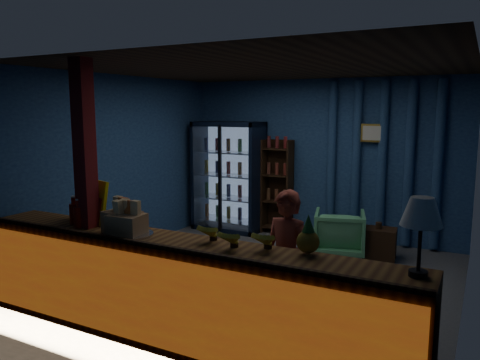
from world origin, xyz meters
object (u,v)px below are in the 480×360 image
object	(u,v)px
shopkeeper	(286,263)
pastry_tray	(131,233)
table_lamp	(422,215)
green_chair	(339,233)

from	to	relation	value
shopkeeper	pastry_tray	bearing A→B (deg)	-143.64
table_lamp	green_chair	bearing A→B (deg)	114.70
green_chair	pastry_tray	xyz separation A→B (m)	(-1.05, -3.27, 0.64)
green_chair	pastry_tray	world-z (taller)	pastry_tray
shopkeeper	table_lamp	bearing A→B (deg)	-16.47
shopkeeper	green_chair	xyz separation A→B (m)	(-0.23, 2.59, -0.36)
shopkeeper	pastry_tray	world-z (taller)	shopkeeper
pastry_tray	table_lamp	bearing A→B (deg)	2.65
pastry_tray	table_lamp	world-z (taller)	table_lamp
shopkeeper	table_lamp	world-z (taller)	table_lamp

